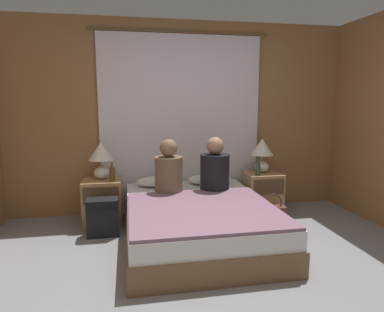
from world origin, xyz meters
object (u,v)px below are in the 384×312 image
(lamp_left, at_px, (101,156))
(handbag_on_floor, at_px, (272,214))
(nightstand_left, at_px, (103,202))
(nightstand_right, at_px, (262,193))
(beer_bottle_on_right_stand, at_px, (258,168))
(pillow_right, at_px, (210,179))
(pillow_left, at_px, (159,181))
(backpack_on_floor, at_px, (103,215))
(bed, at_px, (197,221))
(beer_bottle_on_left_stand, at_px, (112,174))
(lamp_right, at_px, (262,151))
(person_right_in_bed, at_px, (215,169))
(person_left_in_bed, at_px, (169,171))

(lamp_left, xyz_separation_m, handbag_on_floor, (2.02, -0.43, -0.71))
(nightstand_left, distance_m, nightstand_right, 2.05)
(beer_bottle_on_right_stand, bearing_deg, pillow_right, 162.56)
(nightstand_right, xyz_separation_m, beer_bottle_on_right_stand, (-0.12, -0.10, 0.36))
(pillow_left, xyz_separation_m, backpack_on_floor, (-0.67, -0.47, -0.24))
(pillow_right, bearing_deg, bed, -112.64)
(nightstand_right, relative_size, beer_bottle_on_left_stand, 2.40)
(lamp_right, relative_size, beer_bottle_on_left_stand, 1.97)
(person_right_in_bed, bearing_deg, pillow_left, 150.27)
(lamp_left, xyz_separation_m, beer_bottle_on_left_stand, (0.13, -0.16, -0.19))
(pillow_left, relative_size, beer_bottle_on_right_stand, 2.55)
(nightstand_right, height_order, beer_bottle_on_left_stand, beer_bottle_on_left_stand)
(lamp_left, xyz_separation_m, beer_bottle_on_right_stand, (1.93, -0.16, -0.19))
(pillow_right, bearing_deg, nightstand_right, -6.73)
(person_left_in_bed, height_order, person_right_in_bed, person_right_in_bed)
(lamp_left, xyz_separation_m, person_right_in_bed, (1.32, -0.33, -0.14))
(nightstand_left, xyz_separation_m, person_right_in_bed, (1.32, -0.28, 0.41))
(lamp_right, xyz_separation_m, person_left_in_bed, (-1.27, -0.33, -0.14))
(nightstand_left, bearing_deg, person_left_in_bed, -19.62)
(pillow_right, bearing_deg, pillow_left, 180.00)
(nightstand_right, bearing_deg, pillow_left, 176.53)
(person_right_in_bed, bearing_deg, bed, -124.95)
(beer_bottle_on_right_stand, bearing_deg, lamp_left, 175.35)
(bed, distance_m, beer_bottle_on_right_stand, 1.17)
(nightstand_left, relative_size, person_left_in_bed, 0.86)
(lamp_right, bearing_deg, beer_bottle_on_left_stand, -175.31)
(nightstand_right, distance_m, beer_bottle_on_left_stand, 1.95)
(backpack_on_floor, xyz_separation_m, handbag_on_floor, (1.99, 0.02, -0.12))
(nightstand_left, bearing_deg, lamp_left, 90.00)
(nightstand_right, distance_m, pillow_right, 0.73)
(bed, height_order, person_right_in_bed, person_right_in_bed)
(person_left_in_bed, relative_size, beer_bottle_on_left_stand, 2.79)
(bed, distance_m, lamp_right, 1.42)
(beer_bottle_on_right_stand, bearing_deg, beer_bottle_on_left_stand, 180.00)
(pillow_right, relative_size, beer_bottle_on_left_stand, 2.52)
(pillow_left, xyz_separation_m, beer_bottle_on_left_stand, (-0.56, -0.18, 0.16))
(nightstand_left, relative_size, pillow_left, 0.95)
(lamp_left, bearing_deg, beer_bottle_on_right_stand, -4.65)
(pillow_right, relative_size, handbag_on_floor, 1.54)
(bed, bearing_deg, nightstand_right, 34.56)
(nightstand_right, xyz_separation_m, person_left_in_bed, (-1.27, -0.28, 0.41))
(person_left_in_bed, height_order, backpack_on_floor, person_left_in_bed)
(lamp_left, distance_m, person_right_in_bed, 1.37)
(backpack_on_floor, bearing_deg, person_left_in_bed, 8.84)
(person_right_in_bed, xyz_separation_m, backpack_on_floor, (-1.30, -0.12, -0.44))
(backpack_on_floor, bearing_deg, lamp_right, 12.55)
(bed, xyz_separation_m, beer_bottle_on_right_stand, (0.91, 0.60, 0.42))
(person_left_in_bed, distance_m, handbag_on_floor, 1.37)
(nightstand_right, xyz_separation_m, lamp_left, (-2.05, 0.06, 0.55))
(lamp_right, height_order, handbag_on_floor, lamp_right)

